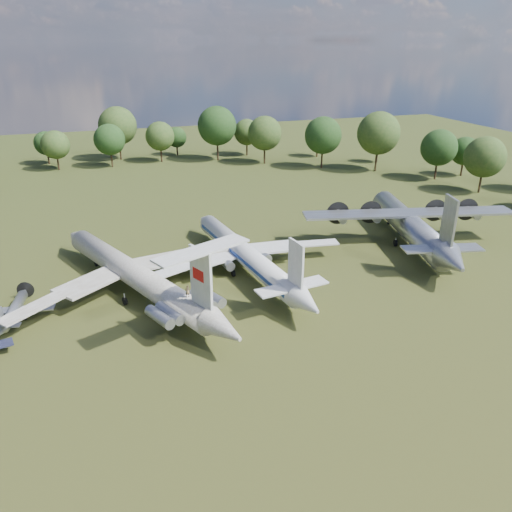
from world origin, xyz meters
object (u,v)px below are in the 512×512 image
object	(u,v)px
an12_transport	(409,229)
il62_airliner	(135,279)
person_on_il62	(187,291)
small_prop_northwest	(14,313)
tu104_jet	(246,258)

from	to	relation	value
an12_transport	il62_airliner	bearing A→B (deg)	-161.29
person_on_il62	an12_transport	bearing A→B (deg)	-173.71
an12_transport	small_prop_northwest	world-z (taller)	an12_transport
an12_transport	person_on_il62	world-z (taller)	person_on_il62
tu104_jet	small_prop_northwest	bearing A→B (deg)	-179.59
small_prop_northwest	il62_airliner	bearing A→B (deg)	17.67
il62_airliner	tu104_jet	bearing A→B (deg)	-15.32
il62_airliner	tu104_jet	world-z (taller)	il62_airliner
tu104_jet	person_on_il62	world-z (taller)	person_on_il62
an12_transport	small_prop_northwest	xyz separation A→B (m)	(-63.31, -6.88, -1.75)
il62_airliner	small_prop_northwest	size ratio (longest dim) A/B	3.58
il62_airliner	small_prop_northwest	xyz separation A→B (m)	(-15.61, -2.41, -1.37)
il62_airliner	an12_transport	size ratio (longest dim) A/B	1.16
tu104_jet	small_prop_northwest	world-z (taller)	tu104_jet
tu104_jet	person_on_il62	bearing A→B (deg)	-137.03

